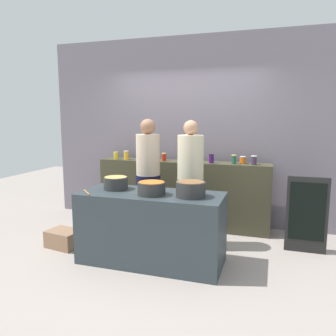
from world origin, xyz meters
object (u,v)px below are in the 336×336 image
Objects in this scene: wooden_spoon at (87,192)px; cook_in_cap at (190,190)px; bread_crate at (64,239)px; cook_with_tongs at (148,185)px; preserve_jar_5 at (234,159)px; cooking_pot_left at (116,183)px; preserve_jar_0 at (116,155)px; preserve_jar_1 at (126,155)px; chalkboard_sign at (307,215)px; cooking_pot_right at (191,189)px; preserve_jar_2 at (144,156)px; preserve_jar_6 at (243,160)px; preserve_jar_7 at (254,160)px; cooking_pot_center at (152,188)px; preserve_jar_3 at (164,157)px; preserve_jar_4 at (211,159)px.

cook_in_cap is (1.04, 0.86, -0.09)m from wooden_spoon.
cook_with_tongs is at bearing 33.88° from bread_crate.
preserve_jar_5 is 0.46× the size of cooking_pot_left.
cook_with_tongs is at bearing -37.37° from preserve_jar_0.
preserve_jar_1 is 0.14× the size of chalkboard_sign.
cooking_pot_right is 0.20× the size of cook_in_cap.
chalkboard_sign is (2.43, -0.51, -0.61)m from preserve_jar_2.
preserve_jar_0 is 1.44m from cooking_pot_left.
preserve_jar_1 is at bearing 109.20° from cooking_pot_left.
cooking_pot_right is (-0.43, -1.47, -0.17)m from preserve_jar_6.
cook_with_tongs is (-1.40, -0.62, -0.33)m from preserve_jar_7.
cook_in_cap reaches higher than preserve_jar_6.
preserve_jar_7 is 1.78m from cooking_pot_center.
preserve_jar_3 is 0.39× the size of cooking_pot_center.
cook_in_cap is at bearing -8.97° from cook_with_tongs.
cooking_pot_center is at bearing -64.93° from preserve_jar_2.
cooking_pot_center is 1.56m from bread_crate.
preserve_jar_6 is (1.56, 0.05, -0.01)m from preserve_jar_2.
preserve_jar_7 reaches higher than cooking_pot_left.
cook_in_cap reaches higher than chalkboard_sign.
preserve_jar_5 is 0.41× the size of cooking_pot_right.
preserve_jar_5 is 1.26× the size of preserve_jar_6.
wooden_spoon is at bearing -171.00° from cooking_pot_right.
preserve_jar_6 is 0.81× the size of preserve_jar_7.
preserve_jar_3 is 0.96× the size of preserve_jar_7.
preserve_jar_6 is 2.77m from bread_crate.
cook_in_cap reaches higher than preserve_jar_3.
preserve_jar_5 is at bearing 2.52° from preserve_jar_4.
preserve_jar_1 is at bearing -3.05° from preserve_jar_0.
preserve_jar_6 is (0.12, 0.08, -0.01)m from preserve_jar_5.
cooking_pot_right reaches higher than cooking_pot_center.
preserve_jar_4 is (1.58, -0.01, 0.01)m from preserve_jar_0.
preserve_jar_0 is 0.82× the size of preserve_jar_1.
cooking_pot_center is (0.96, -1.41, -0.20)m from preserve_jar_1.
wooden_spoon is at bearing -82.44° from preserve_jar_1.
chalkboard_sign is (1.32, -0.46, -0.61)m from preserve_jar_4.
preserve_jar_5 is at bearing 56.37° from cook_in_cap.
preserve_jar_2 is 1.11m from preserve_jar_4.
preserve_jar_5 is at bearing 0.54° from preserve_jar_1.
preserve_jar_7 is at bearing 43.54° from cook_in_cap.
cook_with_tongs is at bearing -150.87° from preserve_jar_5.
cook_with_tongs reaches higher than preserve_jar_6.
preserve_jar_7 is at bearing 0.58° from preserve_jar_1.
bread_crate is at bearing -105.92° from preserve_jar_1.
preserve_jar_2 is 0.93× the size of preserve_jar_5.
wooden_spoon is (-1.52, -1.58, -0.26)m from preserve_jar_5.
cooking_pot_center is at bearing -126.09° from preserve_jar_7.
preserve_jar_7 reaches higher than cooking_pot_center.
preserve_jar_5 is 0.93m from cook_in_cap.
cook_in_cap is (0.63, -0.10, -0.01)m from cook_with_tongs.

